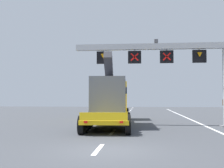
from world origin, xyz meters
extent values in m
plane|color=#424449|center=(0.00, 0.00, 0.00)|extent=(112.00, 112.00, 0.00)
cube|color=silver|center=(-0.37, 0.19, 0.01)|extent=(0.20, 2.60, 0.01)
cube|color=silver|center=(-0.37, 6.37, 0.01)|extent=(0.20, 2.60, 0.01)
cube|color=silver|center=(-0.37, 12.56, 0.01)|extent=(0.20, 2.60, 0.01)
cube|color=silver|center=(-0.37, 18.74, 0.01)|extent=(0.20, 2.60, 0.01)
cube|color=silver|center=(-0.37, 24.93, 0.01)|extent=(0.20, 2.60, 0.01)
cube|color=silver|center=(-0.37, 31.11, 0.01)|extent=(0.20, 2.60, 0.01)
cube|color=silver|center=(-0.37, 37.30, 0.01)|extent=(0.20, 2.60, 0.01)
cube|color=silver|center=(-0.37, 43.49, 0.01)|extent=(0.20, 2.60, 0.01)
cube|color=silver|center=(-0.37, 49.67, 0.01)|extent=(0.20, 2.60, 0.01)
cube|color=silver|center=(6.20, 12.00, 0.01)|extent=(0.20, 63.00, 0.01)
cube|color=#9EA0A5|center=(2.13, 10.44, 6.03)|extent=(11.51, 0.44, 0.44)
cube|color=#4C4C51|center=(2.55, 10.44, 6.43)|extent=(0.28, 0.40, 0.28)
cube|color=black|center=(5.76, 10.44, 5.23)|extent=(1.01, 0.24, 0.95)
cube|color=#9EA0A5|center=(5.76, 10.44, 5.76)|extent=(0.08, 0.08, 0.16)
cone|color=orange|center=(5.76, 10.31, 5.33)|extent=(0.36, 0.36, 0.33)
cube|color=black|center=(3.34, 10.44, 5.23)|extent=(1.01, 0.24, 0.95)
cube|color=#9EA0A5|center=(3.34, 10.44, 5.76)|extent=(0.08, 0.08, 0.16)
cube|color=red|center=(3.34, 10.31, 5.23)|extent=(0.61, 0.02, 0.61)
cube|color=red|center=(3.34, 10.31, 5.23)|extent=(0.61, 0.02, 0.61)
cube|color=black|center=(0.92, 10.44, 5.23)|extent=(1.01, 0.24, 0.95)
cube|color=#9EA0A5|center=(0.92, 10.44, 5.76)|extent=(0.08, 0.08, 0.16)
cube|color=red|center=(0.92, 10.31, 5.23)|extent=(0.61, 0.02, 0.61)
cube|color=red|center=(0.92, 10.31, 5.23)|extent=(0.61, 0.02, 0.61)
cube|color=black|center=(-1.51, 10.44, 5.23)|extent=(1.01, 0.24, 0.95)
cube|color=#9EA0A5|center=(-1.51, 10.44, 5.76)|extent=(0.08, 0.08, 0.16)
cone|color=orange|center=(-1.51, 10.31, 5.33)|extent=(0.36, 0.36, 0.33)
cube|color=yellow|center=(-0.93, 9.40, 0.73)|extent=(3.32, 10.53, 0.24)
cube|color=yellow|center=(-0.67, 4.13, 1.10)|extent=(2.66, 0.21, 0.44)
cylinder|color=black|center=(-2.05, 4.84, 0.55)|extent=(0.37, 1.11, 1.10)
cylinder|color=black|center=(0.64, 4.97, 0.55)|extent=(0.37, 1.11, 1.10)
cylinder|color=black|center=(-2.11, 5.89, 0.55)|extent=(0.37, 1.11, 1.10)
cylinder|color=black|center=(0.59, 6.02, 0.55)|extent=(0.37, 1.11, 1.10)
cylinder|color=black|center=(-2.16, 6.94, 0.55)|extent=(0.37, 1.11, 1.10)
cylinder|color=black|center=(0.54, 7.07, 0.55)|extent=(0.37, 1.11, 1.10)
cylinder|color=black|center=(-2.21, 7.99, 0.55)|extent=(0.37, 1.11, 1.10)
cylinder|color=black|center=(0.49, 8.12, 0.55)|extent=(0.37, 1.11, 1.10)
cylinder|color=black|center=(-2.26, 9.03, 0.55)|extent=(0.37, 1.11, 1.10)
cylinder|color=black|center=(0.43, 9.17, 0.55)|extent=(0.37, 1.11, 1.10)
cube|color=gold|center=(-1.28, 16.49, 2.10)|extent=(2.73, 3.32, 3.10)
cube|color=black|center=(-1.28, 16.49, 2.80)|extent=(2.76, 3.35, 0.60)
cylinder|color=black|center=(-2.61, 17.31, 0.55)|extent=(0.39, 1.12, 1.10)
cylinder|color=black|center=(-0.04, 17.44, 0.55)|extent=(0.39, 1.12, 1.10)
cylinder|color=black|center=(-2.51, 15.31, 0.55)|extent=(0.39, 1.12, 1.10)
cylinder|color=black|center=(0.06, 15.44, 0.55)|extent=(0.39, 1.12, 1.10)
cube|color=#565B66|center=(-0.95, 9.80, 2.20)|extent=(2.66, 5.83, 2.70)
cube|color=#2D2D33|center=(-0.91, 8.94, 4.15)|extent=(0.71, 2.97, 2.29)
cube|color=red|center=(-1.64, 4.04, 0.80)|extent=(0.20, 0.07, 0.12)
cube|color=red|center=(0.32, 4.14, 0.80)|extent=(0.20, 0.07, 0.12)
camera|label=1|loc=(1.40, -11.77, 2.13)|focal=46.66mm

